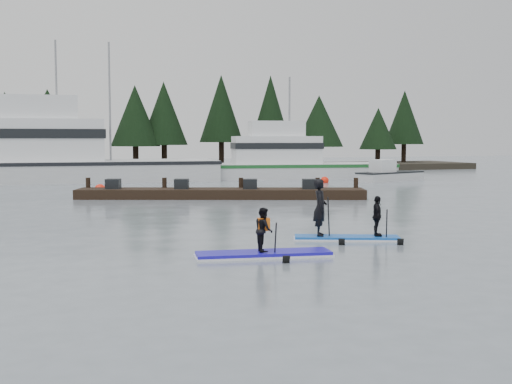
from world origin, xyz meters
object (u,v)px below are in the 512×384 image
object	(u,v)px
floating_dock	(221,193)
paddleboard_duo	(342,218)
paddleboard_solo	(264,243)
fishing_boat_medium	(293,170)
fishing_boat_large	(64,169)

from	to	relation	value
floating_dock	paddleboard_duo	bearing A→B (deg)	-71.54
floating_dock	paddleboard_solo	xyz separation A→B (m)	(-3.55, -16.03, 0.10)
fishing_boat_medium	paddleboard_solo	xyz separation A→B (m)	(-13.53, -30.32, -0.27)
floating_dock	paddleboard_solo	size ratio (longest dim) A/B	4.11
fishing_boat_large	floating_dock	distance (m)	17.47
paddleboard_solo	paddleboard_duo	bearing A→B (deg)	38.68
paddleboard_solo	paddleboard_duo	world-z (taller)	paddleboard_duo
fishing_boat_large	fishing_boat_medium	xyz separation A→B (m)	(16.86, -1.75, -0.25)
fishing_boat_medium	paddleboard_solo	bearing A→B (deg)	-103.83
fishing_boat_large	paddleboard_solo	distance (m)	32.25
fishing_boat_medium	paddleboard_duo	size ratio (longest dim) A/B	4.79
floating_dock	paddleboard_solo	distance (m)	16.42
fishing_boat_large	floating_dock	bearing A→B (deg)	-63.24
fishing_boat_medium	floating_dock	world-z (taller)	fishing_boat_medium
fishing_boat_medium	paddleboard_duo	bearing A→B (deg)	-99.74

